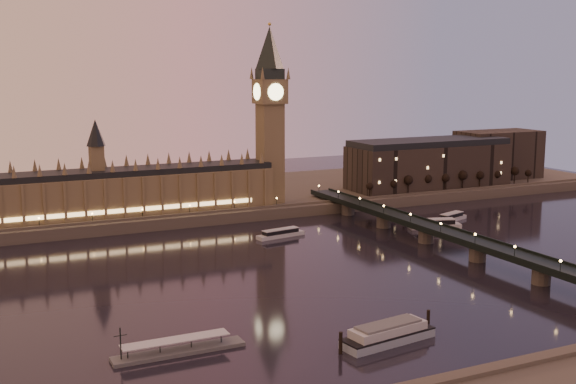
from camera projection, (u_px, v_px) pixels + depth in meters
name	position (u px, v px, depth m)	size (l,w,h in m)	color
ground	(270.00, 275.00, 297.30)	(700.00, 700.00, 0.00)	black
far_embankment	(208.00, 198.00, 456.37)	(560.00, 130.00, 6.00)	#423D35
palace_of_westminster	(109.00, 187.00, 384.38)	(180.00, 26.62, 52.00)	brown
big_ben	(270.00, 104.00, 417.00)	(17.68, 17.68, 104.00)	brown
westminster_bridge	(450.00, 240.00, 335.09)	(13.20, 260.00, 15.30)	black
city_block	(453.00, 160.00, 492.50)	(155.00, 45.00, 34.00)	black
bare_tree_0	(372.00, 185.00, 441.31)	(5.11, 5.11, 10.38)	black
bare_tree_1	(391.00, 183.00, 447.28)	(5.11, 5.11, 10.38)	black
bare_tree_2	(410.00, 182.00, 453.24)	(5.11, 5.11, 10.38)	black
bare_tree_3	(428.00, 180.00, 459.21)	(5.11, 5.11, 10.38)	black
bare_tree_4	(446.00, 179.00, 465.18)	(5.11, 5.11, 10.38)	black
bare_tree_5	(464.00, 178.00, 471.14)	(5.11, 5.11, 10.38)	black
bare_tree_6	(481.00, 176.00, 477.11)	(5.11, 5.11, 10.38)	black
bare_tree_7	(497.00, 175.00, 483.08)	(5.11, 5.11, 10.38)	black
bare_tree_8	(514.00, 174.00, 489.04)	(5.11, 5.11, 10.38)	black
bare_tree_9	(529.00, 172.00, 495.01)	(5.11, 5.11, 10.38)	black
cruise_boat_a	(281.00, 233.00, 364.52)	(26.75, 10.00, 4.19)	silver
cruise_boat_b	(435.00, 224.00, 384.53)	(28.54, 14.84, 5.12)	silver
cruise_boat_c	(452.00, 217.00, 404.08)	(22.59, 13.00, 4.38)	silver
moored_barge	(388.00, 334.00, 224.00)	(36.65, 13.41, 6.78)	#90A4B7
pontoon_pier	(178.00, 349.00, 215.84)	(40.35, 6.73, 10.76)	#595B5E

